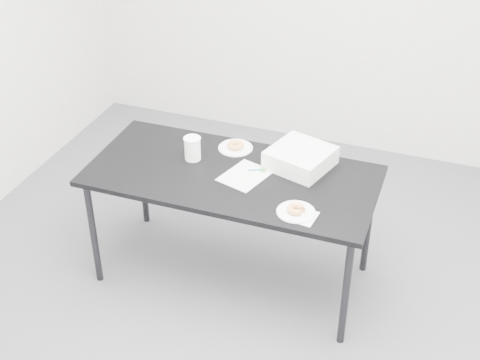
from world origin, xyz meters
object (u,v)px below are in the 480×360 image
(plate_near, at_px, (296,212))
(scorecard, at_px, (245,175))
(bakery_box, at_px, (301,158))
(donut_far, at_px, (236,145))
(donut_near, at_px, (296,209))
(table, at_px, (232,182))
(plate_far, at_px, (236,148))
(coffee_cup, at_px, (192,148))
(pen, at_px, (259,169))

(plate_near, bearing_deg, scorecard, 146.80)
(bakery_box, bearing_deg, scorecard, -124.69)
(donut_far, bearing_deg, donut_near, -43.89)
(table, height_order, plate_far, plate_far)
(scorecard, relative_size, coffee_cup, 1.94)
(table, height_order, donut_near, donut_near)
(donut_far, bearing_deg, plate_near, -43.89)
(coffee_cup, xyz_separation_m, bakery_box, (0.62, 0.15, -0.02))
(donut_far, bearing_deg, table, -73.66)
(plate_near, distance_m, plate_far, 0.74)
(scorecard, bearing_deg, pen, 70.21)
(coffee_cup, bearing_deg, table, -14.53)
(pen, relative_size, plate_far, 0.62)
(bakery_box, bearing_deg, plate_near, -60.05)
(pen, height_order, donut_far, donut_far)
(coffee_cup, bearing_deg, donut_far, 46.14)
(pen, bearing_deg, donut_far, 112.92)
(donut_near, bearing_deg, table, 152.17)
(table, distance_m, scorecard, 0.10)
(plate_far, height_order, coffee_cup, coffee_cup)
(plate_far, relative_size, donut_far, 2.13)
(bakery_box, bearing_deg, donut_near, -60.05)
(coffee_cup, distance_m, bakery_box, 0.63)
(plate_far, bearing_deg, bakery_box, -7.44)
(table, xyz_separation_m, plate_near, (0.45, -0.24, 0.06))
(plate_far, bearing_deg, donut_near, -43.89)
(plate_near, bearing_deg, table, 152.17)
(pen, xyz_separation_m, plate_far, (-0.22, 0.19, -0.00))
(table, relative_size, plate_near, 8.11)
(scorecard, height_order, plate_near, plate_near)
(plate_far, height_order, bakery_box, bakery_box)
(donut_near, bearing_deg, pen, 134.01)
(donut_far, distance_m, bakery_box, 0.43)
(plate_far, bearing_deg, coffee_cup, -133.86)
(scorecard, relative_size, bakery_box, 0.85)
(donut_far, bearing_deg, scorecard, -59.31)
(table, height_order, bakery_box, bakery_box)
(pen, bearing_deg, scorecard, -152.79)
(donut_near, bearing_deg, donut_far, 136.11)
(pen, xyz_separation_m, bakery_box, (0.20, 0.13, 0.05))
(scorecard, distance_m, coffee_cup, 0.37)
(table, xyz_separation_m, bakery_box, (0.34, 0.22, 0.11))
(table, relative_size, bakery_box, 5.09)
(pen, bearing_deg, plate_far, 112.92)
(donut_far, bearing_deg, plate_far, 0.00)
(plate_near, xyz_separation_m, donut_far, (-0.53, 0.51, 0.02))
(plate_near, relative_size, coffee_cup, 1.44)
(pen, relative_size, coffee_cup, 0.90)
(plate_far, xyz_separation_m, bakery_box, (0.42, -0.06, 0.05))
(scorecard, bearing_deg, coffee_cup, -174.01)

